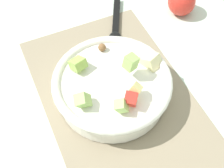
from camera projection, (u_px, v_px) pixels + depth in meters
The scene contains 5 objects.
ground_plane at pixel (117, 98), 0.76m from camera, with size 2.40×2.40×0.00m, color silver.
placemat at pixel (117, 97), 0.75m from camera, with size 0.52×0.33×0.01m, color gray.
salad_bowl at pixel (112, 86), 0.72m from camera, with size 0.27×0.27×0.12m.
serving_spoon at pixel (116, 30), 0.87m from camera, with size 0.19×0.11×0.01m.
whole_apple at pixel (182, 2), 0.90m from camera, with size 0.08×0.08×0.09m.
Camera 1 is at (0.38, -0.18, 0.63)m, focal length 51.75 mm.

